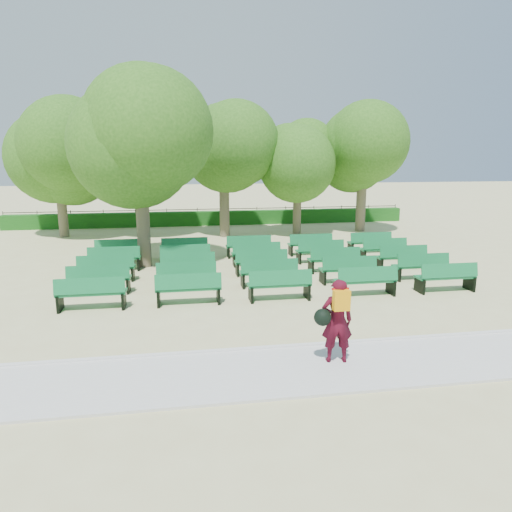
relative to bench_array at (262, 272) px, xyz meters
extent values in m
plane|color=#C5BE82|center=(-0.88, -0.67, -0.10)|extent=(120.00, 120.00, 0.00)
cube|color=silver|center=(-0.88, -8.07, -0.07)|extent=(30.00, 2.20, 0.06)
cube|color=silver|center=(-0.88, -6.92, -0.05)|extent=(30.00, 0.12, 0.10)
cube|color=#195817|center=(-0.88, 13.33, 0.35)|extent=(26.00, 0.70, 0.90)
cube|color=#136E39|center=(0.00, 0.02, 0.39)|extent=(2.01, 0.66, 0.07)
cube|color=#136E39|center=(0.00, -0.22, 0.67)|extent=(1.99, 0.26, 0.46)
cylinder|color=brown|center=(-4.49, 2.11, 1.59)|extent=(0.54, 0.54, 3.38)
ellipsoid|color=#356A1C|center=(-4.49, 2.11, 4.70)|extent=(5.18, 5.18, 4.66)
imported|color=#420917|center=(0.24, -7.84, 0.88)|extent=(0.72, 0.52, 1.84)
cube|color=orange|center=(0.24, -8.04, 1.41)|extent=(0.34, 0.17, 0.43)
sphere|color=black|center=(-0.10, -7.90, 1.00)|extent=(0.37, 0.37, 0.37)
camera|label=1|loc=(-2.97, -16.64, 4.31)|focal=32.00mm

